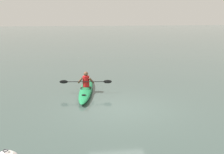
{
  "coord_description": "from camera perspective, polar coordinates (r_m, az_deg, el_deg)",
  "views": [
    {
      "loc": [
        1.91,
        10.25,
        3.67
      ],
      "look_at": [
        0.4,
        0.27,
        1.36
      ],
      "focal_mm": 44.35,
      "sensor_mm": 36.0,
      "label": 1
    }
  ],
  "objects": [
    {
      "name": "ground_plane",
      "position": [
        11.06,
        1.86,
        -6.53
      ],
      "size": [
        160.0,
        160.0,
        0.0
      ],
      "primitive_type": "plane",
      "color": "#384742"
    },
    {
      "name": "kayaker",
      "position": [
        13.21,
        -5.4,
        -0.69
      ],
      "size": [
        2.45,
        0.54,
        0.73
      ],
      "color": "red",
      "rests_on": "kayak"
    },
    {
      "name": "kayak",
      "position": [
        13.33,
        -5.35,
        -2.55
      ],
      "size": [
        1.18,
        4.6,
        0.28
      ],
      "color": "#19723F",
      "rests_on": "ground"
    }
  ]
}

